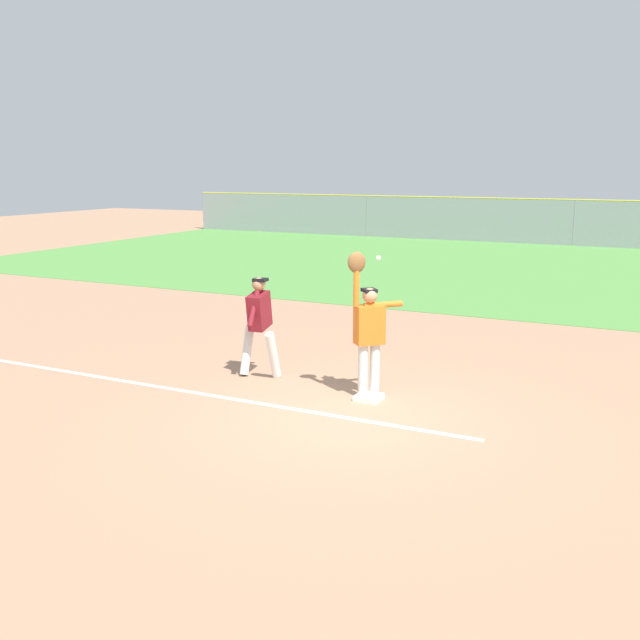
{
  "coord_description": "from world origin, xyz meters",
  "views": [
    {
      "loc": [
        3.92,
        -8.86,
        3.53
      ],
      "look_at": [
        -1.12,
        1.46,
        1.05
      ],
      "focal_mm": 40.15,
      "sensor_mm": 36.0,
      "label": 1
    }
  ],
  "objects_px": {
    "runner": "(259,320)",
    "parked_car_black": "(459,221)",
    "baseball": "(378,258)",
    "fielder": "(368,327)",
    "parked_car_red": "(550,224)",
    "first_base": "(369,397)"
  },
  "relations": [
    {
      "from": "first_base",
      "to": "parked_car_red",
      "type": "height_order",
      "value": "parked_car_red"
    },
    {
      "from": "fielder",
      "to": "parked_car_red",
      "type": "relative_size",
      "value": 0.5
    },
    {
      "from": "runner",
      "to": "parked_car_red",
      "type": "bearing_deg",
      "value": 82.6
    },
    {
      "from": "first_base",
      "to": "fielder",
      "type": "distance_m",
      "value": 1.09
    },
    {
      "from": "parked_car_black",
      "to": "parked_car_red",
      "type": "relative_size",
      "value": 0.99
    },
    {
      "from": "parked_car_red",
      "to": "runner",
      "type": "bearing_deg",
      "value": -86.34
    },
    {
      "from": "first_base",
      "to": "fielder",
      "type": "bearing_deg",
      "value": 121.33
    },
    {
      "from": "fielder",
      "to": "runner",
      "type": "height_order",
      "value": "fielder"
    },
    {
      "from": "baseball",
      "to": "fielder",
      "type": "bearing_deg",
      "value": 169.08
    },
    {
      "from": "runner",
      "to": "parked_car_black",
      "type": "bearing_deg",
      "value": 92.31
    },
    {
      "from": "parked_car_red",
      "to": "first_base",
      "type": "bearing_deg",
      "value": -81.94
    },
    {
      "from": "runner",
      "to": "parked_car_red",
      "type": "distance_m",
      "value": 27.57
    },
    {
      "from": "parked_car_black",
      "to": "parked_car_red",
      "type": "height_order",
      "value": "same"
    },
    {
      "from": "baseball",
      "to": "parked_car_red",
      "type": "height_order",
      "value": "baseball"
    },
    {
      "from": "first_base",
      "to": "runner",
      "type": "height_order",
      "value": "runner"
    },
    {
      "from": "first_base",
      "to": "baseball",
      "type": "bearing_deg",
      "value": 53.12
    },
    {
      "from": "first_base",
      "to": "baseball",
      "type": "xyz_separation_m",
      "value": [
        0.08,
        0.1,
        2.15
      ]
    },
    {
      "from": "first_base",
      "to": "baseball",
      "type": "distance_m",
      "value": 2.16
    },
    {
      "from": "first_base",
      "to": "parked_car_black",
      "type": "bearing_deg",
      "value": 102.58
    },
    {
      "from": "runner",
      "to": "parked_car_black",
      "type": "xyz_separation_m",
      "value": [
        -4.14,
        27.78,
        -0.32
      ]
    },
    {
      "from": "baseball",
      "to": "parked_car_red",
      "type": "distance_m",
      "value": 27.87
    },
    {
      "from": "runner",
      "to": "baseball",
      "type": "bearing_deg",
      "value": -11.9
    }
  ]
}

